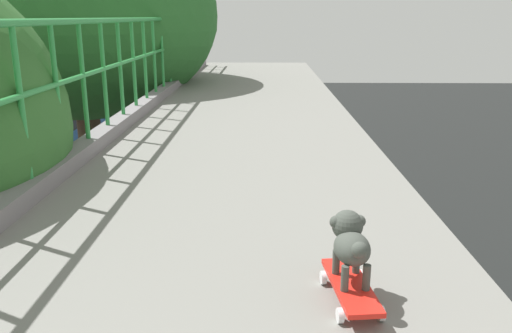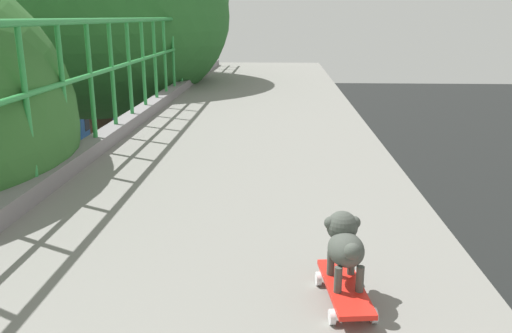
{
  "view_description": "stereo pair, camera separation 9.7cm",
  "coord_description": "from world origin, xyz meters",
  "px_view_note": "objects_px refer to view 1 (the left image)",
  "views": [
    {
      "loc": [
        1.46,
        0.29,
        7.24
      ],
      "look_at": [
        1.41,
        3.46,
        6.34
      ],
      "focal_mm": 36.83,
      "sensor_mm": 36.0,
      "label": 1
    },
    {
      "loc": [
        1.56,
        0.29,
        7.24
      ],
      "look_at": [
        1.41,
        3.46,
        6.34
      ],
      "focal_mm": 36.83,
      "sensor_mm": 36.0,
      "label": 2
    }
  ],
  "objects_px": {
    "car_grey_seventh": "(91,191)",
    "city_bus": "(78,117)",
    "toy_skateboard": "(351,287)",
    "small_dog": "(350,241)"
  },
  "relations": [
    {
      "from": "car_grey_seventh",
      "to": "city_bus",
      "type": "height_order",
      "value": "city_bus"
    },
    {
      "from": "car_grey_seventh",
      "to": "small_dog",
      "type": "height_order",
      "value": "small_dog"
    },
    {
      "from": "car_grey_seventh",
      "to": "small_dog",
      "type": "bearing_deg",
      "value": -67.11
    },
    {
      "from": "car_grey_seventh",
      "to": "city_bus",
      "type": "xyz_separation_m",
      "value": [
        -3.58,
        9.19,
        1.22
      ]
    },
    {
      "from": "car_grey_seventh",
      "to": "toy_skateboard",
      "type": "relative_size",
      "value": 7.28
    },
    {
      "from": "city_bus",
      "to": "small_dog",
      "type": "distance_m",
      "value": 28.68
    },
    {
      "from": "car_grey_seventh",
      "to": "small_dog",
      "type": "xyz_separation_m",
      "value": [
        7.19,
        -17.03,
        5.57
      ]
    },
    {
      "from": "car_grey_seventh",
      "to": "toy_skateboard",
      "type": "bearing_deg",
      "value": -67.16
    },
    {
      "from": "car_grey_seventh",
      "to": "city_bus",
      "type": "relative_size",
      "value": 0.39
    },
    {
      "from": "city_bus",
      "to": "small_dog",
      "type": "bearing_deg",
      "value": -67.67
    }
  ]
}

